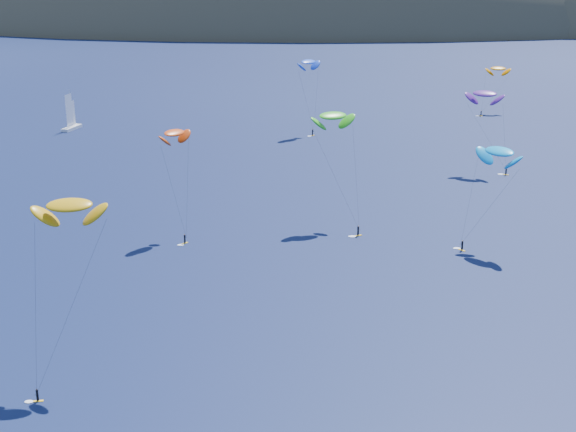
# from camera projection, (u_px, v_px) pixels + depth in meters

# --- Properties ---
(island) EXTENTS (730.00, 300.00, 210.00)m
(island) POSITION_uv_depth(u_px,v_px,m) (335.00, 34.00, 598.77)
(island) COLOR #3D3526
(island) RESTS_ON ground
(sailboat) EXTENTS (10.22, 8.97, 12.23)m
(sailboat) POSITION_uv_depth(u_px,v_px,m) (72.00, 126.00, 240.36)
(sailboat) COLOR silver
(sailboat) RESTS_ON ground
(kitesurfer_2) EXTENTS (9.25, 12.66, 24.36)m
(kitesurfer_2) POSITION_uv_depth(u_px,v_px,m) (69.00, 205.00, 99.41)
(kitesurfer_2) COLOR yellow
(kitesurfer_2) RESTS_ON ground
(kitesurfer_3) EXTENTS (10.25, 14.94, 23.46)m
(kitesurfer_3) POSITION_uv_depth(u_px,v_px,m) (333.00, 116.00, 156.08)
(kitesurfer_3) COLOR yellow
(kitesurfer_3) RESTS_ON ground
(kitesurfer_4) EXTENTS (8.58, 10.63, 22.82)m
(kitesurfer_4) POSITION_uv_depth(u_px,v_px,m) (309.00, 62.00, 231.59)
(kitesurfer_4) COLOR yellow
(kitesurfer_4) RESTS_ON ground
(kitesurfer_5) EXTENTS (11.53, 9.87, 19.99)m
(kitesurfer_5) POSITION_uv_depth(u_px,v_px,m) (499.00, 152.00, 143.65)
(kitesurfer_5) COLOR yellow
(kitesurfer_5) RESTS_ON ground
(kitesurfer_6) EXTENTS (10.79, 10.13, 21.11)m
(kitesurfer_6) POSITION_uv_depth(u_px,v_px,m) (485.00, 94.00, 192.75)
(kitesurfer_6) COLOR yellow
(kitesurfer_6) RESTS_ON ground
(kitesurfer_9) EXTENTS (7.11, 12.08, 21.29)m
(kitesurfer_9) POSITION_uv_depth(u_px,v_px,m) (174.00, 133.00, 149.61)
(kitesurfer_9) COLOR yellow
(kitesurfer_9) RESTS_ON ground
(kitesurfer_11) EXTENTS (11.19, 10.66, 16.31)m
(kitesurfer_11) POSITION_uv_depth(u_px,v_px,m) (498.00, 69.00, 262.92)
(kitesurfer_11) COLOR yellow
(kitesurfer_11) RESTS_ON ground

